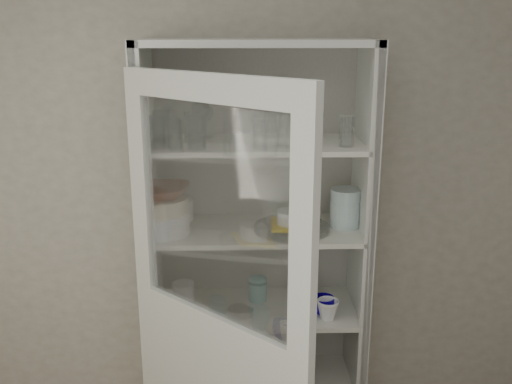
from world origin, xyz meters
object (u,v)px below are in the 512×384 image
(goblet_1, at_px, (206,120))
(mug_white, at_px, (328,310))
(goblet_0, at_px, (201,118))
(mug_teal, at_px, (302,294))
(yellow_trivet, at_px, (292,224))
(white_ramekin, at_px, (292,217))
(plate_stack_front, at_px, (164,223))
(white_canister, at_px, (184,295))
(cream_dish, at_px, (207,370))
(goblet_2, at_px, (274,118))
(plate_stack_back, at_px, (172,209))
(goblet_3, at_px, (317,121))
(cream_bowl, at_px, (164,205))
(cupboard_door, at_px, (216,367))
(pantry_cabinet, at_px, (256,285))
(measuring_cups, at_px, (238,312))
(terracotta_bowl, at_px, (163,191))
(mug_blue, at_px, (323,306))
(teal_jar, at_px, (258,289))
(grey_bowl_stack, at_px, (345,208))
(tin_box, at_px, (293,372))
(glass_platter, at_px, (292,228))

(goblet_1, bearing_deg, mug_white, -24.29)
(goblet_0, height_order, mug_teal, goblet_0)
(yellow_trivet, bearing_deg, mug_teal, 44.30)
(white_ramekin, bearing_deg, yellow_trivet, 0.00)
(plate_stack_front, bearing_deg, goblet_0, 40.39)
(white_canister, xyz_separation_m, cream_dish, (0.10, 0.01, -0.42))
(goblet_2, distance_m, plate_stack_back, 0.65)
(plate_stack_back, relative_size, white_canister, 1.67)
(plate_stack_back, bearing_deg, yellow_trivet, -16.41)
(goblet_3, height_order, cream_bowl, goblet_3)
(yellow_trivet, distance_m, white_canister, 0.62)
(cream_bowl, bearing_deg, yellow_trivet, 2.74)
(cupboard_door, distance_m, mug_white, 0.63)
(pantry_cabinet, bearing_deg, mug_teal, -11.49)
(cupboard_door, xyz_separation_m, cream_bowl, (-0.24, 0.46, 0.52))
(pantry_cabinet, bearing_deg, measuring_cups, -117.81)
(terracotta_bowl, bearing_deg, mug_blue, -1.79)
(cupboard_door, xyz_separation_m, teal_jar, (0.18, 0.59, 0.04))
(grey_bowl_stack, relative_size, tin_box, 1.00)
(plate_stack_back, bearing_deg, plate_stack_front, -93.56)
(cream_bowl, xyz_separation_m, tin_box, (0.60, 0.07, -0.91))
(mug_teal, bearing_deg, goblet_0, -165.39)
(cream_bowl, distance_m, measuring_cups, 0.61)
(measuring_cups, bearing_deg, cupboard_door, -100.99)
(goblet_3, xyz_separation_m, teal_jar, (-0.27, -0.04, -0.82))
(pantry_cabinet, distance_m, cupboard_door, 0.62)
(pantry_cabinet, distance_m, mug_teal, 0.23)
(cream_bowl, xyz_separation_m, mug_teal, (0.63, 0.08, -0.48))
(goblet_1, xyz_separation_m, grey_bowl_stack, (0.63, -0.11, -0.39))
(goblet_0, relative_size, white_ramekin, 1.39)
(mug_blue, bearing_deg, cupboard_door, -142.29)
(white_ramekin, height_order, mug_teal, white_ramekin)
(terracotta_bowl, bearing_deg, grey_bowl_stack, 4.67)
(goblet_1, bearing_deg, tin_box, -14.50)
(teal_jar, distance_m, tin_box, 0.47)
(goblet_3, relative_size, mug_white, 1.51)
(plate_stack_back, bearing_deg, white_canister, -66.60)
(cream_dish, bearing_deg, mug_blue, -10.47)
(pantry_cabinet, relative_size, grey_bowl_stack, 11.67)
(pantry_cabinet, distance_m, tin_box, 0.49)
(goblet_2, bearing_deg, goblet_1, 179.26)
(goblet_1, relative_size, mug_teal, 1.43)
(white_ramekin, bearing_deg, cream_dish, 172.58)
(mug_white, bearing_deg, goblet_2, 139.57)
(plate_stack_front, xyz_separation_m, mug_blue, (0.72, -0.02, -0.41))
(mug_blue, bearing_deg, white_canister, 167.55)
(glass_platter, height_order, cream_dish, glass_platter)
(pantry_cabinet, distance_m, goblet_3, 0.84)
(mug_blue, distance_m, tin_box, 0.44)
(cream_bowl, bearing_deg, grey_bowl_stack, 4.67)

